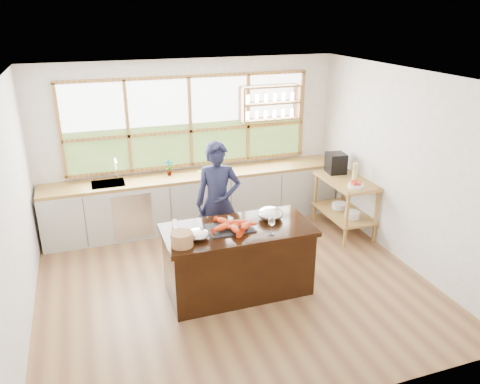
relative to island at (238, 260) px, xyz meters
name	(u,v)px	position (x,y,z in m)	size (l,w,h in m)	color
ground_plane	(233,282)	(0.00, 0.20, -0.45)	(5.00, 5.00, 0.00)	olive
room_shell	(222,146)	(0.02, 0.71, 1.30)	(5.02, 4.52, 2.71)	white
back_counter	(196,199)	(-0.02, 2.14, 0.00)	(4.90, 0.63, 0.90)	beige
right_shelf_unit	(345,197)	(2.19, 1.09, 0.15)	(0.62, 1.10, 0.90)	olive
island	(238,260)	(0.00, 0.00, 0.00)	(1.85, 0.90, 0.90)	black
cook	(218,202)	(0.01, 0.91, 0.42)	(0.64, 0.42, 1.75)	#181B36
potted_plant	(169,168)	(-0.43, 2.20, 0.58)	(0.14, 0.10, 0.27)	slate
cutting_board	(212,172)	(0.27, 2.14, 0.45)	(0.40, 0.30, 0.01)	#77D052
espresso_machine	(336,163)	(2.19, 1.46, 0.61)	(0.29, 0.31, 0.33)	black
wine_bottle	(355,173)	(2.24, 0.96, 0.60)	(0.08, 0.08, 0.30)	#C2C668
fruit_bowl	(356,185)	(2.14, 0.75, 0.49)	(0.24, 0.24, 0.11)	white
slate_board	(230,228)	(-0.10, 0.00, 0.45)	(0.55, 0.40, 0.02)	black
lobster_pile	(232,226)	(-0.08, -0.03, 0.50)	(0.52, 0.48, 0.08)	#E43F0F
mixing_bowl_left	(198,234)	(-0.54, -0.12, 0.50)	(0.27, 0.27, 0.13)	silver
mixing_bowl_right	(270,214)	(0.48, 0.12, 0.52)	(0.34, 0.34, 0.16)	silver
wine_glass	(272,222)	(0.32, -0.30, 0.61)	(0.08, 0.08, 0.22)	white
wicker_basket	(182,239)	(-0.75, -0.23, 0.53)	(0.26, 0.26, 0.16)	#AC7545
parchment_roll	(176,227)	(-0.73, 0.19, 0.49)	(0.08, 0.08, 0.30)	silver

